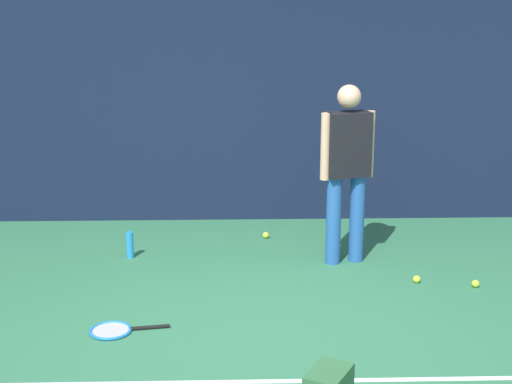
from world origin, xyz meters
TOP-DOWN VIEW (x-y plane):
  - ground_plane at (0.00, 0.00)m, footprint 12.00×12.00m
  - back_fence at (0.00, 3.00)m, footprint 10.00×0.10m
  - court_line at (0.00, -0.76)m, footprint 9.00×0.05m
  - tennis_player at (0.88, 1.53)m, footprint 0.51×0.32m
  - tennis_racket at (-1.09, 0.04)m, footprint 0.63×0.37m
  - tennis_ball_near_player at (1.94, 0.85)m, footprint 0.07×0.07m
  - tennis_ball_mid_court at (1.45, 0.97)m, footprint 0.07×0.07m
  - tennis_ball_far_left at (0.16, 2.26)m, footprint 0.07×0.07m
  - water_bottle at (-1.19, 1.70)m, footprint 0.07×0.07m

SIDE VIEW (x-z plane):
  - ground_plane at x=0.00m, z-range 0.00..0.00m
  - court_line at x=0.00m, z-range 0.00..0.00m
  - tennis_racket at x=-1.09m, z-range 0.00..0.03m
  - tennis_ball_near_player at x=1.94m, z-range 0.00..0.07m
  - tennis_ball_mid_court at x=1.45m, z-range 0.00..0.07m
  - tennis_ball_far_left at x=0.16m, z-range 0.00..0.07m
  - water_bottle at x=-1.19m, z-range 0.00..0.26m
  - tennis_player at x=0.88m, z-range 0.12..1.82m
  - back_fence at x=0.00m, z-range 0.00..2.85m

